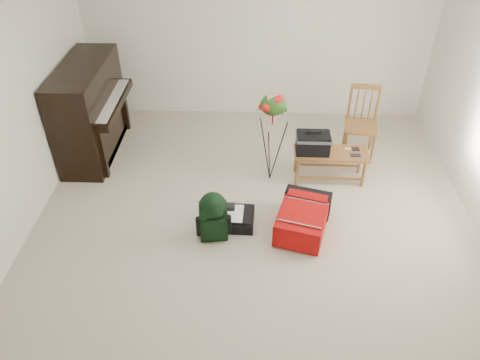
{
  "coord_description": "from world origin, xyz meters",
  "views": [
    {
      "loc": [
        -0.02,
        -3.78,
        3.64
      ],
      "look_at": [
        -0.17,
        0.35,
        0.48
      ],
      "focal_mm": 35.0,
      "sensor_mm": 36.0,
      "label": 1
    }
  ],
  "objects_px": {
    "piano": "(91,112)",
    "bench": "(319,146)",
    "red_suitcase": "(302,215)",
    "dining_chair": "(361,124)",
    "green_backpack": "(213,214)",
    "black_duffel": "(232,217)",
    "flower_stand": "(272,139)"
  },
  "relations": [
    {
      "from": "red_suitcase",
      "to": "black_duffel",
      "type": "bearing_deg",
      "value": -167.34
    },
    {
      "from": "piano",
      "to": "bench",
      "type": "distance_m",
      "value": 3.01
    },
    {
      "from": "red_suitcase",
      "to": "green_backpack",
      "type": "xyz_separation_m",
      "value": [
        -0.97,
        -0.2,
        0.15
      ]
    },
    {
      "from": "dining_chair",
      "to": "green_backpack",
      "type": "bearing_deg",
      "value": -128.68
    },
    {
      "from": "black_duffel",
      "to": "green_backpack",
      "type": "distance_m",
      "value": 0.39
    },
    {
      "from": "piano",
      "to": "black_duffel",
      "type": "relative_size",
      "value": 2.92
    },
    {
      "from": "piano",
      "to": "red_suitcase",
      "type": "relative_size",
      "value": 1.73
    },
    {
      "from": "piano",
      "to": "bench",
      "type": "xyz_separation_m",
      "value": [
        2.96,
        -0.55,
        -0.11
      ]
    },
    {
      "from": "bench",
      "to": "flower_stand",
      "type": "distance_m",
      "value": 0.59
    },
    {
      "from": "piano",
      "to": "bench",
      "type": "bearing_deg",
      "value": -10.58
    },
    {
      "from": "dining_chair",
      "to": "red_suitcase",
      "type": "distance_m",
      "value": 1.77
    },
    {
      "from": "green_backpack",
      "to": "flower_stand",
      "type": "xyz_separation_m",
      "value": [
        0.63,
        1.09,
        0.28
      ]
    },
    {
      "from": "red_suitcase",
      "to": "green_backpack",
      "type": "bearing_deg",
      "value": -153.2
    },
    {
      "from": "dining_chair",
      "to": "red_suitcase",
      "type": "height_order",
      "value": "dining_chair"
    },
    {
      "from": "bench",
      "to": "flower_stand",
      "type": "xyz_separation_m",
      "value": [
        -0.58,
        -0.02,
        0.11
      ]
    },
    {
      "from": "piano",
      "to": "green_backpack",
      "type": "bearing_deg",
      "value": -43.58
    },
    {
      "from": "bench",
      "to": "flower_stand",
      "type": "bearing_deg",
      "value": -177.66
    },
    {
      "from": "flower_stand",
      "to": "bench",
      "type": "bearing_deg",
      "value": -14.33
    },
    {
      "from": "piano",
      "to": "green_backpack",
      "type": "xyz_separation_m",
      "value": [
        1.75,
        -1.66,
        -0.28
      ]
    },
    {
      "from": "bench",
      "to": "piano",
      "type": "bearing_deg",
      "value": 169.83
    },
    {
      "from": "bench",
      "to": "dining_chair",
      "type": "distance_m",
      "value": 0.86
    },
    {
      "from": "piano",
      "to": "dining_chair",
      "type": "xyz_separation_m",
      "value": [
        3.58,
        0.05,
        -0.13
      ]
    },
    {
      "from": "piano",
      "to": "flower_stand",
      "type": "xyz_separation_m",
      "value": [
        2.38,
        -0.57,
        0.0
      ]
    },
    {
      "from": "dining_chair",
      "to": "green_backpack",
      "type": "relative_size",
      "value": 1.63
    },
    {
      "from": "bench",
      "to": "red_suitcase",
      "type": "bearing_deg",
      "value": -104.07
    },
    {
      "from": "red_suitcase",
      "to": "bench",
      "type": "bearing_deg",
      "value": 90.99
    },
    {
      "from": "red_suitcase",
      "to": "black_duffel",
      "type": "distance_m",
      "value": 0.8
    },
    {
      "from": "bench",
      "to": "red_suitcase",
      "type": "relative_size",
      "value": 1.05
    },
    {
      "from": "bench",
      "to": "red_suitcase",
      "type": "xyz_separation_m",
      "value": [
        -0.24,
        -0.92,
        -0.32
      ]
    },
    {
      "from": "red_suitcase",
      "to": "flower_stand",
      "type": "height_order",
      "value": "flower_stand"
    },
    {
      "from": "piano",
      "to": "flower_stand",
      "type": "distance_m",
      "value": 2.44
    },
    {
      "from": "red_suitcase",
      "to": "flower_stand",
      "type": "relative_size",
      "value": 0.7
    }
  ]
}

